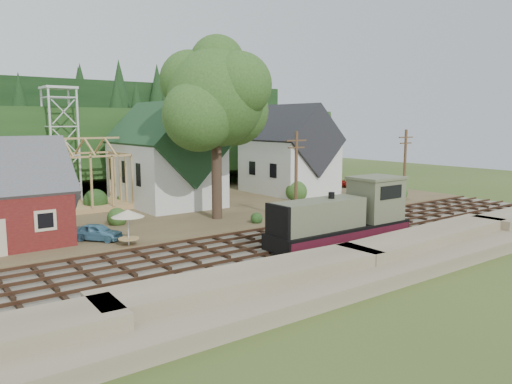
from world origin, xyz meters
TOP-DOWN VIEW (x-y plane):
  - ground at (0.00, 0.00)m, footprint 140.00×140.00m
  - embankment at (0.00, -8.50)m, footprint 64.00×5.00m
  - railroad_bed at (0.00, 0.00)m, footprint 64.00×11.00m
  - village_flat at (0.00, 18.00)m, footprint 64.00×26.00m
  - hillside at (0.00, 42.00)m, footprint 70.00×28.96m
  - ridge at (0.00, 58.00)m, footprint 80.00×20.00m
  - church at (2.00, 19.68)m, footprint 8.40×15.17m
  - farmhouse at (18.00, 19.00)m, footprint 8.40×10.80m
  - timber_frame at (-6.00, 22.00)m, footprint 8.20×6.20m
  - lattice_tower at (-6.00, 28.00)m, footprint 3.20×3.20m
  - big_tree at (2.17, 10.08)m, footprint 10.90×8.40m
  - telegraph_pole_near at (7.00, 5.20)m, footprint 2.20×0.28m
  - telegraph_pole_far at (22.00, 5.20)m, footprint 2.20×0.28m
  - locomotive at (4.39, -3.00)m, footprint 11.57×2.89m
  - car_blue at (-9.36, 8.16)m, footprint 3.43×3.72m
  - car_red at (28.00, 17.99)m, footprint 3.97×2.13m
  - patio_set at (-8.10, 5.50)m, footprint 2.24×2.24m

SIDE VIEW (x-z plane):
  - ground at x=0.00m, z-range 0.00..0.00m
  - embankment at x=0.00m, z-range -0.80..0.80m
  - hillside at x=0.00m, z-range -6.37..6.37m
  - ridge at x=0.00m, z-range -6.00..6.00m
  - railroad_bed at x=0.00m, z-range 0.00..0.16m
  - village_flat at x=0.00m, z-range 0.00..0.30m
  - car_red at x=28.00m, z-range 0.30..1.36m
  - car_blue at x=-9.36m, z-range 0.30..1.53m
  - locomotive at x=4.39m, z-range -0.25..4.39m
  - patio_set at x=-8.10m, z-range 1.18..3.68m
  - timber_frame at x=-6.00m, z-range -0.23..6.76m
  - telegraph_pole_near at x=7.00m, z-range 0.25..8.25m
  - telegraph_pole_far at x=22.00m, z-range 0.25..8.25m
  - farmhouse at x=18.00m, z-range -0.43..10.17m
  - church at x=2.00m, z-range -1.32..11.68m
  - lattice_tower at x=-6.00m, z-range 3.97..16.10m
  - big_tree at x=2.17m, z-range 2.87..17.57m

